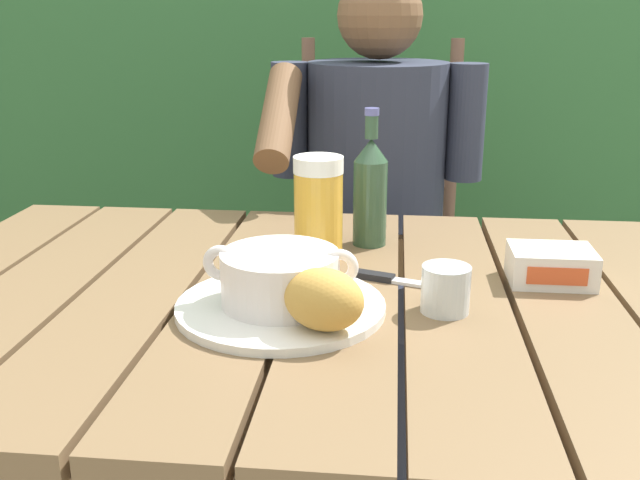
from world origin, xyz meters
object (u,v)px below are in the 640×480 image
(chair_near_diner, at_px, (376,252))
(table_knife, at_px, (391,279))
(butter_tub, at_px, (551,265))
(beer_bottle, at_px, (370,190))
(water_glass_small, at_px, (446,289))
(soup_bowl, at_px, (280,276))
(serving_plate, at_px, (281,306))
(beer_glass, at_px, (318,207))
(person_eating, at_px, (374,190))
(bread_roll, at_px, (324,299))

(chair_near_diner, xyz_separation_m, table_knife, (0.04, -0.82, 0.23))
(butter_tub, bearing_deg, beer_bottle, 150.66)
(water_glass_small, xyz_separation_m, butter_tub, (0.16, 0.13, -0.01))
(beer_bottle, relative_size, butter_tub, 1.93)
(butter_tub, bearing_deg, table_knife, -173.89)
(table_knife, bearing_deg, soup_bowl, -139.95)
(serving_plate, height_order, beer_bottle, beer_bottle)
(serving_plate, distance_m, beer_glass, 0.24)
(serving_plate, bearing_deg, butter_tub, 21.31)
(water_glass_small, distance_m, butter_tub, 0.21)
(person_eating, relative_size, water_glass_small, 18.37)
(beer_glass, bearing_deg, beer_bottle, 43.13)
(person_eating, xyz_separation_m, serving_plate, (-0.10, -0.73, 0.02))
(soup_bowl, distance_m, butter_tub, 0.41)
(serving_plate, bearing_deg, soup_bowl, -153.43)
(bread_roll, bearing_deg, water_glass_small, 32.47)
(soup_bowl, height_order, bread_roll, same)
(person_eating, xyz_separation_m, soup_bowl, (-0.10, -0.73, 0.06))
(butter_tub, distance_m, table_knife, 0.24)
(person_eating, xyz_separation_m, butter_tub, (0.28, -0.59, 0.04))
(chair_near_diner, relative_size, bread_roll, 8.44)
(person_eating, xyz_separation_m, water_glass_small, (0.12, -0.71, 0.04))
(bread_roll, bearing_deg, chair_near_diner, 87.85)
(soup_bowl, bearing_deg, butter_tub, 21.31)
(water_glass_small, bearing_deg, table_knife, 124.94)
(serving_plate, bearing_deg, beer_glass, 83.35)
(soup_bowl, xyz_separation_m, table_knife, (0.15, 0.12, -0.05))
(chair_near_diner, relative_size, table_knife, 6.17)
(soup_bowl, height_order, butter_tub, soup_bowl)
(person_eating, bearing_deg, soup_bowl, -97.87)
(beer_bottle, bearing_deg, serving_plate, -109.40)
(bread_roll, relative_size, butter_tub, 1.01)
(butter_tub, bearing_deg, bread_roll, -144.43)
(person_eating, height_order, bread_roll, person_eating)
(chair_near_diner, xyz_separation_m, bread_roll, (-0.04, -1.02, 0.28))
(person_eating, xyz_separation_m, table_knife, (0.05, -0.61, 0.01))
(butter_tub, bearing_deg, serving_plate, -158.69)
(beer_glass, relative_size, butter_tub, 1.37)
(soup_bowl, bearing_deg, beer_glass, 83.35)
(bread_roll, relative_size, table_knife, 0.73)
(serving_plate, relative_size, beer_bottle, 1.21)
(beer_bottle, xyz_separation_m, butter_tub, (0.28, -0.16, -0.07))
(butter_tub, bearing_deg, chair_near_diner, 109.42)
(serving_plate, distance_m, butter_tub, 0.41)
(person_eating, distance_m, butter_tub, 0.65)
(person_eating, relative_size, beer_bottle, 5.14)
(bread_roll, relative_size, beer_glass, 0.74)
(soup_bowl, relative_size, bread_roll, 1.70)
(serving_plate, xyz_separation_m, beer_bottle, (0.11, 0.30, 0.09))
(serving_plate, xyz_separation_m, water_glass_small, (0.22, 0.02, 0.03))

